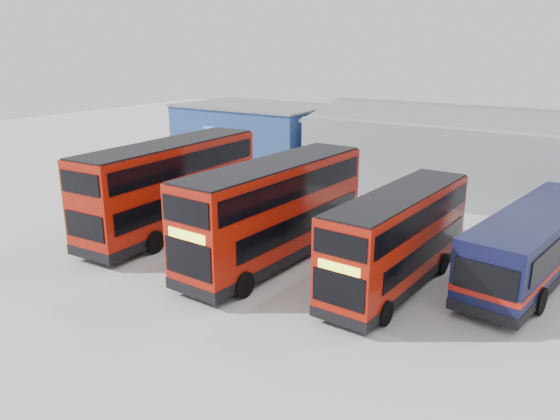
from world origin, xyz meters
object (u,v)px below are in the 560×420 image
object	(u,v)px
maintenance_shed	(544,160)
double_decker_left	(171,188)
single_decker_blue	(535,245)
office_block	(255,135)
double_decker_centre	(275,213)
panel_van	(192,158)
double_decker_right	(398,241)

from	to	relation	value
maintenance_shed	double_decker_left	bearing A→B (deg)	-130.00
single_decker_blue	maintenance_shed	bearing A→B (deg)	-74.99
office_block	single_decker_blue	bearing A→B (deg)	-27.24
single_decker_blue	double_decker_centre	bearing A→B (deg)	30.55
office_block	double_decker_centre	bearing A→B (deg)	-51.41
office_block	single_decker_blue	distance (m)	27.01
double_decker_left	panel_van	distance (m)	14.84
maintenance_shed	double_decker_right	bearing A→B (deg)	-98.21
panel_van	double_decker_right	bearing A→B (deg)	-23.15
double_decker_right	single_decker_blue	xyz separation A→B (m)	(4.65, 4.04, -0.50)
panel_van	maintenance_shed	bearing A→B (deg)	19.95
double_decker_right	single_decker_blue	size ratio (longest dim) A/B	0.84
double_decker_left	double_decker_centre	xyz separation A→B (m)	(7.00, -0.43, -0.09)
double_decker_left	single_decker_blue	xyz separation A→B (m)	(17.51, 4.13, -0.91)
maintenance_shed	panel_van	size ratio (longest dim) A/B	6.46
maintenance_shed	double_decker_centre	size ratio (longest dim) A/B	2.68
office_block	single_decker_blue	size ratio (longest dim) A/B	1.05
maintenance_shed	panel_van	bearing A→B (deg)	-164.33
office_block	double_decker_right	distance (m)	25.36
panel_van	double_decker_centre	bearing A→B (deg)	-32.14
single_decker_blue	panel_van	size ratio (longest dim) A/B	2.49
maintenance_shed	single_decker_blue	distance (m)	14.54
maintenance_shed	double_decker_left	distance (m)	24.13
office_block	double_decker_left	distance (m)	17.71
double_decker_centre	panel_van	distance (m)	20.21
office_block	double_decker_left	size ratio (longest dim) A/B	1.04
double_decker_left	single_decker_blue	distance (m)	18.01
double_decker_right	panel_van	xyz separation A→B (m)	(-22.09, 11.46, -0.93)
maintenance_shed	single_decker_blue	bearing A→B (deg)	-82.10
double_decker_centre	single_decker_blue	bearing A→B (deg)	25.66
double_decker_centre	double_decker_right	world-z (taller)	double_decker_centre
office_block	double_decker_centre	xyz separation A→B (m)	(13.49, -16.91, -0.20)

